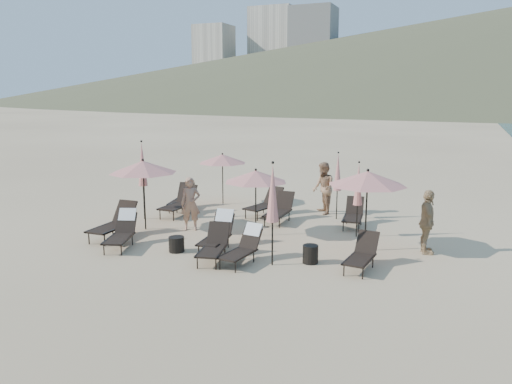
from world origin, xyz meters
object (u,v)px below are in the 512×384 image
at_px(umbrella_open_0, 143,167).
at_px(lounger_1, 122,231).
at_px(lounger_0, 114,222).
at_px(umbrella_open_1, 256,176).
at_px(umbrella_closed_1, 358,185).
at_px(lounger_2, 218,232).
at_px(umbrella_closed_3, 338,172).
at_px(umbrella_closed_0, 273,194).
at_px(side_table_0, 176,244).
at_px(lounger_10, 353,214).
at_px(umbrella_closed_2, 142,165).
at_px(lounger_5, 362,254).
at_px(lounger_4, 243,246).
at_px(lounger_9, 280,209).
at_px(umbrella_open_2, 368,178).
at_px(beachgoer_b, 323,188).
at_px(lounger_7, 182,198).
at_px(beachgoer_a, 191,204).
at_px(lounger_6, 179,202).
at_px(side_table_1, 310,254).
at_px(lounger_8, 265,203).
at_px(umbrella_open_3, 222,159).
at_px(lounger_3, 214,245).
at_px(beachgoer_c, 427,222).

bearing_deg(umbrella_open_0, lounger_1, -75.15).
height_order(lounger_0, umbrella_open_1, umbrella_open_1).
bearing_deg(umbrella_closed_1, lounger_2, -141.37).
xyz_separation_m(lounger_0, umbrella_closed_3, (5.78, 4.98, 1.19)).
xyz_separation_m(umbrella_closed_0, side_table_0, (-2.90, 0.02, -1.69)).
bearing_deg(lounger_10, umbrella_closed_0, -109.94).
bearing_deg(umbrella_closed_2, lounger_5, -15.29).
relative_size(lounger_4, umbrella_closed_2, 0.56).
relative_size(lounger_2, umbrella_open_1, 0.80).
distance_m(lounger_9, umbrella_open_2, 4.31).
relative_size(lounger_10, beachgoer_b, 0.85).
bearing_deg(umbrella_closed_0, lounger_1, -177.79).
distance_m(umbrella_closed_1, side_table_0, 5.77).
relative_size(umbrella_closed_3, side_table_0, 5.43).
xyz_separation_m(lounger_7, umbrella_closed_1, (7.01, -1.22, 1.22)).
relative_size(umbrella_open_0, beachgoer_a, 1.35).
bearing_deg(umbrella_closed_0, lounger_2, 159.50).
bearing_deg(umbrella_closed_1, lounger_10, 106.35).
xyz_separation_m(lounger_2, lounger_4, (1.16, -0.82, -0.04)).
distance_m(umbrella_open_2, umbrella_closed_3, 3.69).
relative_size(lounger_1, lounger_6, 0.95).
distance_m(lounger_7, lounger_10, 6.65).
bearing_deg(lounger_2, beachgoer_b, 66.67).
relative_size(lounger_2, side_table_1, 3.53).
bearing_deg(lounger_1, lounger_8, 45.85).
distance_m(umbrella_open_3, side_table_1, 7.91).
xyz_separation_m(lounger_0, lounger_3, (3.82, -0.71, -0.07)).
bearing_deg(umbrella_open_3, lounger_8, -27.24).
distance_m(lounger_3, umbrella_closed_0, 2.18).
xyz_separation_m(umbrella_open_3, beachgoer_c, (8.08, -3.57, -0.94)).
bearing_deg(side_table_1, umbrella_open_3, 133.68).
distance_m(lounger_8, beachgoer_c, 6.26).
height_order(lounger_7, umbrella_open_0, umbrella_open_0).
relative_size(lounger_7, umbrella_open_2, 0.73).
xyz_separation_m(lounger_7, umbrella_open_0, (0.41, -3.01, 1.63)).
bearing_deg(umbrella_open_3, lounger_4, -59.30).
relative_size(lounger_7, lounger_9, 1.03).
relative_size(umbrella_closed_0, beachgoer_c, 1.51).
bearing_deg(umbrella_closed_1, umbrella_closed_2, -175.09).
height_order(lounger_9, beachgoer_a, beachgoer_a).
bearing_deg(side_table_1, umbrella_open_1, 141.50).
distance_m(lounger_5, umbrella_open_1, 4.35).
bearing_deg(lounger_2, lounger_1, -167.49).
distance_m(lounger_8, beachgoer_b, 2.24).
distance_m(lounger_4, lounger_10, 5.16).
distance_m(lounger_9, umbrella_open_0, 4.86).
bearing_deg(beachgoer_c, lounger_5, 130.10).
xyz_separation_m(lounger_9, umbrella_open_1, (-0.10, -1.92, 1.44)).
relative_size(lounger_4, beachgoer_b, 0.82).
relative_size(lounger_4, umbrella_open_1, 0.74).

